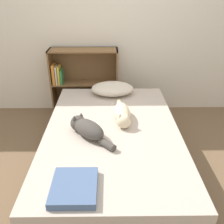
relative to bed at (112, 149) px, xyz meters
The scene contains 8 objects.
ground_plane 0.23m from the bed, ahead, with size 8.00×8.00×0.00m, color brown.
wall_back 1.72m from the bed, 90.00° to the left, with size 8.00×0.06×2.50m.
bed is the anchor object (origin of this frame).
pillow 0.86m from the bed, 89.12° to the left, with size 0.50×0.35×0.15m.
cat_light 0.36m from the bed, 58.44° to the left, with size 0.18×0.58×0.16m.
cat_dark 0.39m from the bed, 156.09° to the right, with size 0.42×0.44×0.16m.
bookshelf 1.33m from the bed, 107.37° to the left, with size 0.89×0.26×0.91m.
blanket_fold 0.84m from the bed, 108.85° to the right, with size 0.30×0.34×0.05m.
Camera 1 is at (-0.02, -1.98, 1.70)m, focal length 40.00 mm.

